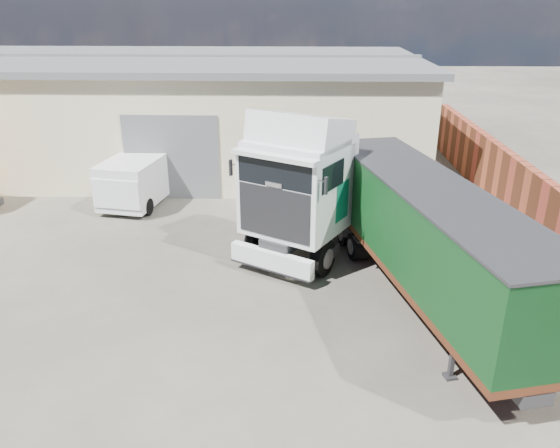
{
  "coord_description": "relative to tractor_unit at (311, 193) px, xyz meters",
  "views": [
    {
      "loc": [
        3.26,
        -12.07,
        8.01
      ],
      "look_at": [
        2.78,
        3.0,
        1.74
      ],
      "focal_mm": 35.0,
      "sensor_mm": 36.0,
      "label": 1
    }
  ],
  "objects": [
    {
      "name": "tractor_unit",
      "position": [
        0.0,
        0.0,
        0.0
      ],
      "size": [
        6.06,
        7.67,
        4.96
      ],
      "rotation": [
        0.0,
        0.0,
        -0.52
      ],
      "color": "black",
      "rests_on": "ground"
    },
    {
      "name": "panel_van",
      "position": [
        -7.0,
        4.71,
        -1.06
      ],
      "size": [
        2.8,
        5.15,
        1.99
      ],
      "rotation": [
        0.0,
        0.0,
        -0.18
      ],
      "color": "black",
      "rests_on": "ground"
    },
    {
      "name": "warehouse",
      "position": [
        -9.72,
        11.11,
        0.57
      ],
      "size": [
        30.6,
        12.6,
        5.42
      ],
      "color": "beige",
      "rests_on": "ground"
    },
    {
      "name": "box_trailer",
      "position": [
        3.07,
        -3.21,
        0.04
      ],
      "size": [
        4.54,
        10.72,
        3.49
      ],
      "rotation": [
        0.0,
        0.0,
        0.23
      ],
      "color": "#2D2D30",
      "rests_on": "ground"
    },
    {
      "name": "brick_boundary_wall",
      "position": [
        7.78,
        1.11,
        -0.84
      ],
      "size": [
        0.35,
        26.0,
        2.5
      ],
      "primitive_type": "cube",
      "color": "brown",
      "rests_on": "ground"
    },
    {
      "name": "ground",
      "position": [
        -3.72,
        -4.89,
        -2.09
      ],
      "size": [
        120.0,
        120.0,
        0.0
      ],
      "primitive_type": "plane",
      "color": "#272520",
      "rests_on": "ground"
    }
  ]
}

